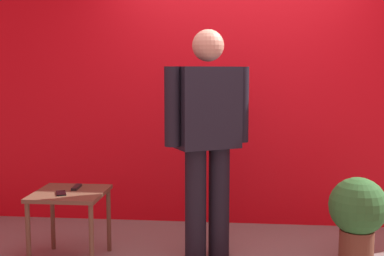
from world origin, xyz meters
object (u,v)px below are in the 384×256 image
at_px(side_table, 70,202).
at_px(cell_phone, 61,193).
at_px(potted_plant, 358,214).
at_px(tv_remote, 77,187).
at_px(standing_person, 208,133).

bearing_deg(side_table, cell_phone, -118.75).
bearing_deg(side_table, potted_plant, 3.31).
relative_size(side_table, cell_phone, 3.88).
relative_size(cell_phone, tv_remote, 0.85).
xyz_separation_m(standing_person, side_table, (-1.06, -0.17, -0.53)).
relative_size(cell_phone, potted_plant, 0.21).
xyz_separation_m(cell_phone, tv_remote, (0.06, 0.18, 0.01)).
bearing_deg(standing_person, potted_plant, -1.89).
distance_m(tv_remote, potted_plant, 2.20).
bearing_deg(potted_plant, standing_person, 178.11).
distance_m(side_table, potted_plant, 2.22).
bearing_deg(side_table, standing_person, 8.88).
distance_m(side_table, cell_phone, 0.12).
distance_m(cell_phone, potted_plant, 2.27).
relative_size(standing_person, tv_remote, 10.62).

